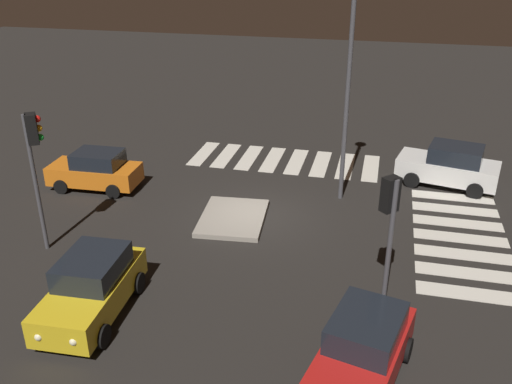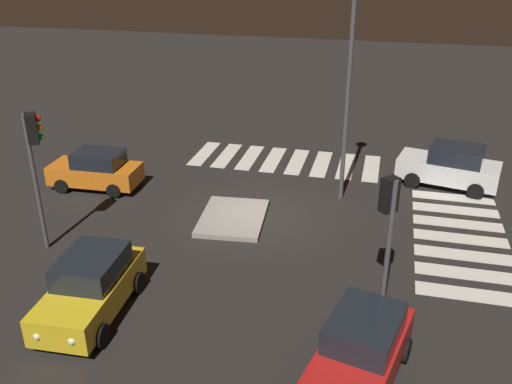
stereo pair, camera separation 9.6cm
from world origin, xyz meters
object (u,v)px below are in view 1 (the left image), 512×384
(car_yellow, at_px, (92,287))
(car_red, at_px, (362,351))
(traffic_light_west, at_px, (34,149))
(traffic_light_south, at_px, (389,212))
(traffic_island, at_px, (233,218))
(street_lamp, at_px, (350,56))
(car_white, at_px, (449,166))
(car_orange, at_px, (96,170))

(car_yellow, bearing_deg, car_red, 80.66)
(traffic_light_west, bearing_deg, car_red, -51.57)
(car_red, distance_m, car_yellow, 7.51)
(car_yellow, height_order, traffic_light_south, traffic_light_south)
(traffic_island, distance_m, traffic_light_west, 7.33)
(car_yellow, bearing_deg, street_lamp, 144.12)
(traffic_island, xyz_separation_m, car_red, (-7.17, -5.17, 0.75))
(traffic_island, distance_m, traffic_light_south, 7.51)
(car_red, relative_size, street_lamp, 0.49)
(street_lamp, bearing_deg, car_white, -61.53)
(car_white, height_order, traffic_light_south, traffic_light_south)
(traffic_island, height_order, car_white, car_white)
(car_red, distance_m, car_white, 12.72)
(traffic_island, xyz_separation_m, car_yellow, (-6.31, 2.28, 0.77))
(traffic_island, bearing_deg, street_lamp, -52.25)
(traffic_island, distance_m, car_yellow, 6.75)
(car_white, distance_m, traffic_light_south, 9.94)
(car_orange, bearing_deg, traffic_light_west, 97.84)
(car_orange, height_order, car_red, car_red)
(car_white, distance_m, street_lamp, 6.89)
(street_lamp, bearing_deg, traffic_island, 127.75)
(car_orange, distance_m, traffic_light_south, 13.32)
(car_red, bearing_deg, street_lamp, -158.41)
(traffic_light_south, bearing_deg, car_red, 128.19)
(car_white, relative_size, street_lamp, 0.51)
(traffic_light_west, bearing_deg, car_yellow, -74.34)
(car_red, bearing_deg, car_orange, -113.50)
(car_red, relative_size, car_white, 0.96)
(traffic_light_west, height_order, street_lamp, street_lamp)
(traffic_island, height_order, car_red, car_red)
(traffic_island, height_order, car_yellow, car_yellow)
(traffic_island, height_order, street_lamp, street_lamp)
(car_orange, distance_m, street_lamp, 11.31)
(traffic_island, distance_m, car_orange, 6.56)
(traffic_island, relative_size, traffic_light_south, 0.82)
(car_orange, height_order, traffic_light_west, traffic_light_west)
(car_white, xyz_separation_m, traffic_light_west, (-8.59, 13.53, 2.70))
(car_red, bearing_deg, traffic_light_south, -173.00)
(car_orange, bearing_deg, traffic_island, 164.74)
(car_orange, xyz_separation_m, car_red, (-8.66, -11.53, 0.04))
(traffic_island, distance_m, car_red, 8.88)
(car_white, bearing_deg, traffic_light_west, 44.98)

